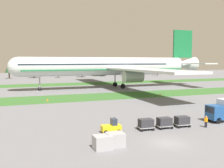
# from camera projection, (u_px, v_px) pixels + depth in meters

# --- Properties ---
(ground_plane) EXTENTS (400.00, 400.00, 0.00)m
(ground_plane) POSITION_uv_depth(u_px,v_px,m) (168.00, 143.00, 29.66)
(ground_plane) COLOR slate
(grass_strip_near) EXTENTS (320.00, 13.98, 0.01)m
(grass_strip_near) POSITION_uv_depth(u_px,v_px,m) (84.00, 97.00, 67.41)
(grass_strip_near) COLOR #336028
(grass_strip_near) RESTS_ON ground
(grass_strip_far) EXTENTS (320.00, 13.98, 0.01)m
(grass_strip_far) POSITION_uv_depth(u_px,v_px,m) (60.00, 84.00, 104.71)
(grass_strip_far) COLOR #336028
(grass_strip_far) RESTS_ON ground
(airliner) EXTENTS (70.86, 86.51, 21.88)m
(airliner) POSITION_uv_depth(u_px,v_px,m) (114.00, 66.00, 90.93)
(airliner) COLOR silver
(airliner) RESTS_ON ground
(baggage_tug) EXTENTS (2.67, 1.45, 1.97)m
(baggage_tug) POSITION_uv_depth(u_px,v_px,m) (112.00, 127.00, 33.84)
(baggage_tug) COLOR yellow
(baggage_tug) RESTS_ON ground
(cargo_dolly_lead) EXTENTS (2.28, 1.62, 1.55)m
(cargo_dolly_lead) POSITION_uv_depth(u_px,v_px,m) (146.00, 123.00, 35.30)
(cargo_dolly_lead) COLOR #A3A3A8
(cargo_dolly_lead) RESTS_ON ground
(cargo_dolly_second) EXTENTS (2.28, 1.62, 1.55)m
(cargo_dolly_second) POSITION_uv_depth(u_px,v_px,m) (164.00, 122.00, 36.15)
(cargo_dolly_second) COLOR #A3A3A8
(cargo_dolly_second) RESTS_ON ground
(cargo_dolly_third) EXTENTS (2.28, 1.62, 1.55)m
(cargo_dolly_third) POSITION_uv_depth(u_px,v_px,m) (182.00, 121.00, 37.00)
(cargo_dolly_third) COLOR #A3A3A8
(cargo_dolly_third) RESTS_ON ground
(ground_crew_marshaller) EXTENTS (0.56, 0.36, 1.74)m
(ground_crew_marshaller) POSITION_uv_depth(u_px,v_px,m) (206.00, 121.00, 36.63)
(ground_crew_marshaller) COLOR black
(ground_crew_marshaller) RESTS_ON ground
(uld_container_0) EXTENTS (2.05, 1.66, 1.51)m
(uld_container_0) POSITION_uv_depth(u_px,v_px,m) (103.00, 142.00, 27.65)
(uld_container_0) COLOR #A3A3A8
(uld_container_0) RESTS_ON ground
(uld_container_1) EXTENTS (2.09, 1.71, 1.57)m
(uld_container_1) POSITION_uv_depth(u_px,v_px,m) (115.00, 140.00, 28.43)
(uld_container_1) COLOR #A3A3A8
(uld_container_1) RESTS_ON ground
(taxiway_marker_0) EXTENTS (0.44, 0.44, 0.48)m
(taxiway_marker_0) POSITION_uv_depth(u_px,v_px,m) (160.00, 94.00, 71.59)
(taxiway_marker_0) COLOR orange
(taxiway_marker_0) RESTS_ON ground
(taxiway_marker_1) EXTENTS (0.44, 0.44, 0.60)m
(taxiway_marker_1) POSITION_uv_depth(u_px,v_px,m) (47.00, 100.00, 61.07)
(taxiway_marker_1) COLOR orange
(taxiway_marker_1) RESTS_ON ground
(distant_tree_line) EXTENTS (181.72, 10.38, 12.84)m
(distant_tree_line) POSITION_uv_depth(u_px,v_px,m) (50.00, 66.00, 148.13)
(distant_tree_line) COLOR #4C3823
(distant_tree_line) RESTS_ON ground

